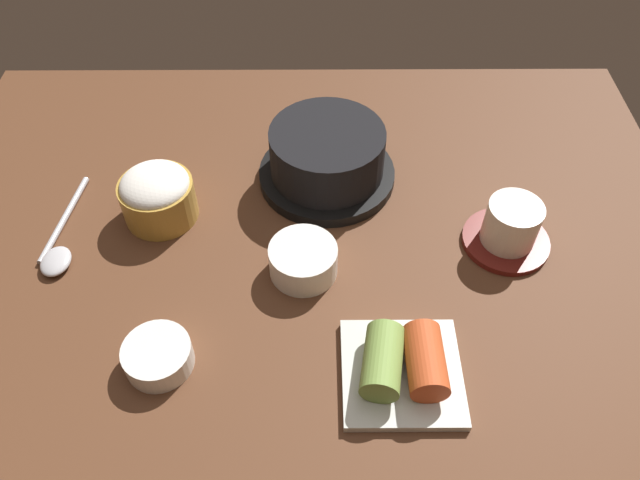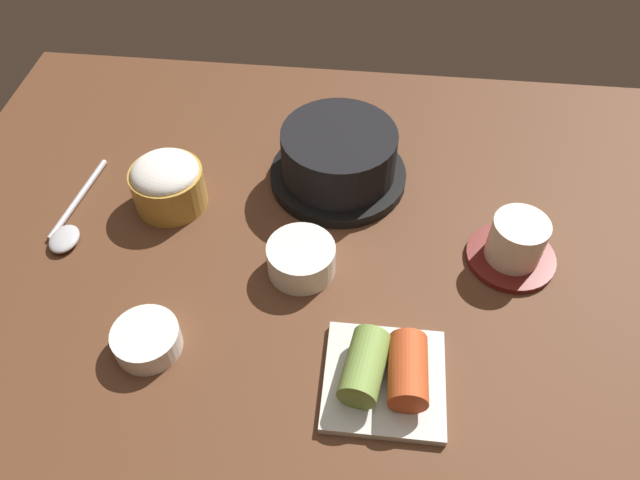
% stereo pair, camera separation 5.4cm
% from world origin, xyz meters
% --- Properties ---
extents(dining_table, '(1.00, 0.76, 0.02)m').
position_xyz_m(dining_table, '(0.00, 0.00, 0.01)').
color(dining_table, '#56331E').
rests_on(dining_table, ground).
extents(stone_pot, '(0.19, 0.19, 0.08)m').
position_xyz_m(stone_pot, '(0.03, 0.12, 0.06)').
color(stone_pot, black).
rests_on(stone_pot, dining_table).
extents(rice_bowl, '(0.09, 0.09, 0.07)m').
position_xyz_m(rice_bowl, '(-0.19, 0.05, 0.06)').
color(rice_bowl, '#B78C38').
rests_on(rice_bowl, dining_table).
extents(tea_cup_with_saucer, '(0.11, 0.11, 0.06)m').
position_xyz_m(tea_cup_with_saucer, '(0.25, -0.00, 0.05)').
color(tea_cup_with_saucer, maroon).
rests_on(tea_cup_with_saucer, dining_table).
extents(banchan_cup_center, '(0.08, 0.08, 0.04)m').
position_xyz_m(banchan_cup_center, '(0.00, -0.04, 0.04)').
color(banchan_cup_center, white).
rests_on(banchan_cup_center, dining_table).
extents(kimchi_plate, '(0.13, 0.13, 0.05)m').
position_xyz_m(kimchi_plate, '(0.11, -0.18, 0.04)').
color(kimchi_plate, silver).
rests_on(kimchi_plate, dining_table).
extents(side_bowl_near, '(0.07, 0.07, 0.03)m').
position_xyz_m(side_bowl_near, '(-0.15, -0.17, 0.04)').
color(side_bowl_near, white).
rests_on(side_bowl_near, dining_table).
extents(spoon, '(0.04, 0.17, 0.01)m').
position_xyz_m(spoon, '(-0.30, -0.01, 0.03)').
color(spoon, '#B7B7BC').
rests_on(spoon, dining_table).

